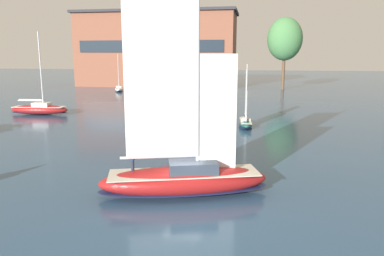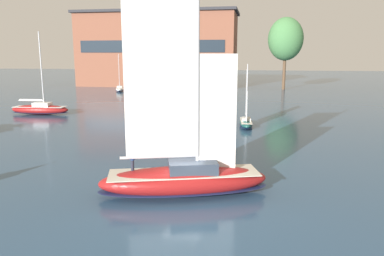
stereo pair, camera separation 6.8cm
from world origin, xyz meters
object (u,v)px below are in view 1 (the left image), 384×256
object	(u,v)px
sailboat_moored_far_slip	(119,89)
sailboat_main	(184,177)
sailboat_moored_outer_mooring	(245,121)
sailboat_moored_near_marina	(39,109)
tree_shore_left	(285,39)

from	to	relation	value
sailboat_moored_far_slip	sailboat_main	bearing A→B (deg)	-66.21
sailboat_moored_far_slip	sailboat_moored_outer_mooring	size ratio (longest dim) A/B	1.17
sailboat_main	sailboat_moored_outer_mooring	bearing A→B (deg)	82.42
sailboat_moored_near_marina	sailboat_moored_outer_mooring	distance (m)	31.13
sailboat_moored_far_slip	sailboat_moored_near_marina	bearing A→B (deg)	-88.00
sailboat_moored_near_marina	sailboat_moored_outer_mooring	world-z (taller)	sailboat_moored_near_marina
sailboat_moored_near_marina	sailboat_moored_outer_mooring	xyz separation A→B (m)	(30.80, -4.52, -0.14)
sailboat_moored_near_marina	sailboat_main	bearing A→B (deg)	-45.97
sailboat_moored_near_marina	sailboat_moored_far_slip	xyz separation A→B (m)	(-1.29, 37.00, -0.21)
sailboat_main	sailboat_moored_near_marina	bearing A→B (deg)	134.03
tree_shore_left	sailboat_moored_near_marina	distance (m)	63.58
sailboat_main	sailboat_moored_near_marina	distance (m)	39.71
sailboat_moored_far_slip	sailboat_moored_outer_mooring	world-z (taller)	sailboat_moored_far_slip
sailboat_main	sailboat_moored_outer_mooring	world-z (taller)	sailboat_main
sailboat_main	sailboat_moored_outer_mooring	distance (m)	24.25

